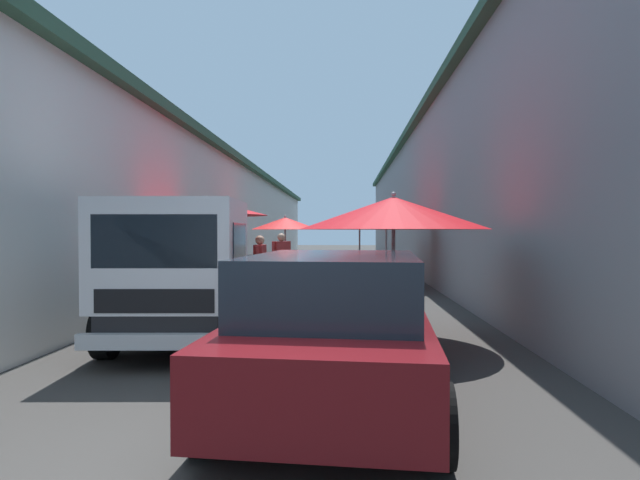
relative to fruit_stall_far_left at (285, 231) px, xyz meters
The scene contains 12 objects.
ground 2.28m from the fruit_stall_far_left, 118.65° to the right, with size 90.00×90.00×0.00m, color #3D3A38.
building_left_whitewash 5.72m from the fruit_stall_far_left, 74.56° to the left, with size 49.80×7.50×4.51m.
building_right_concrete 8.40m from the fruit_stall_far_left, 79.51° to the right, with size 49.80×7.50×5.73m.
fruit_stall_far_left is the anchor object (origin of this frame).
fruit_stall_mid_lane 10.28m from the fruit_stall_far_left, 164.11° to the right, with size 2.85×2.85×2.27m.
fruit_stall_far_right 6.72m from the fruit_stall_far_left, behind, with size 2.69×2.69×2.44m.
fruit_stall_near_right 2.60m from the fruit_stall_far_left, 95.76° to the right, with size 2.81×2.81×2.28m.
fruit_stall_near_left 4.21m from the fruit_stall_far_left, 128.41° to the right, with size 2.49×2.49×2.39m.
hatchback_car 12.86m from the fruit_stall_far_left, behind, with size 4.03×2.17×1.45m.
delivery_truck 10.39m from the fruit_stall_far_left, behind, with size 5.01×2.17×2.08m.
vendor_by_crates 5.99m from the fruit_stall_far_left, behind, with size 0.63×0.24×1.57m.
vendor_in_shade 3.71m from the fruit_stall_far_left, behind, with size 0.49×0.47×1.61m.
Camera 1 is at (-3.44, -0.73, 1.67)m, focal length 28.90 mm.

